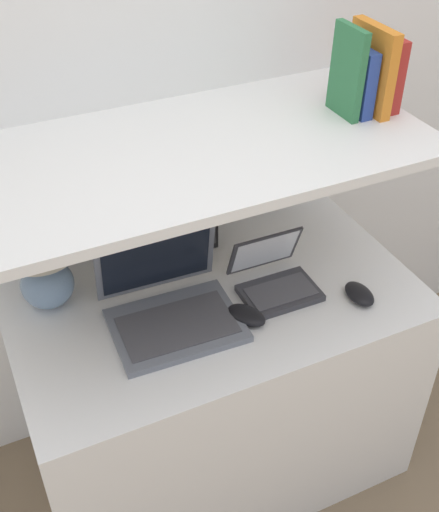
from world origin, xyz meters
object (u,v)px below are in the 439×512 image
(table_lamp, at_px, (42,258))
(book_blue, at_px, (357,81))
(book_green, at_px, (347,72))
(second_mouse, at_px, (359,294))
(router_box, at_px, (197,226))
(book_red, at_px, (384,72))
(computer_mouse, at_px, (246,315))
(laptop_large, at_px, (169,301))
(book_orange, at_px, (371,69))
(laptop_small, at_px, (275,279))

(table_lamp, relative_size, book_blue, 1.57)
(book_green, bearing_deg, book_blue, 0.00)
(second_mouse, xyz_separation_m, book_blue, (0.08, 0.25, 0.53))
(router_box, bearing_deg, book_red, -21.56)
(computer_mouse, bearing_deg, router_box, 87.17)
(second_mouse, relative_size, book_blue, 0.62)
(computer_mouse, bearing_deg, laptop_large, 151.04)
(second_mouse, distance_m, book_orange, 0.62)
(book_orange, distance_m, book_green, 0.08)
(book_orange, bearing_deg, table_lamp, 173.20)
(laptop_large, xyz_separation_m, laptop_small, (0.32, -0.02, -0.02))
(router_box, relative_size, book_green, 0.58)
(second_mouse, distance_m, book_blue, 0.59)
(computer_mouse, bearing_deg, table_lamp, 147.45)
(laptop_large, height_order, second_mouse, laptop_large)
(router_box, bearing_deg, laptop_large, -126.24)
(router_box, distance_m, book_blue, 0.65)
(book_orange, xyz_separation_m, book_blue, (-0.04, 0.00, -0.03))
(laptop_small, xyz_separation_m, book_orange, (0.32, 0.11, 0.54))
(book_orange, distance_m, book_blue, 0.05)
(laptop_large, distance_m, computer_mouse, 0.22)
(table_lamp, distance_m, second_mouse, 0.90)
(table_lamp, xyz_separation_m, computer_mouse, (0.47, -0.30, -0.14))
(laptop_large, distance_m, router_box, 0.35)
(router_box, xyz_separation_m, book_red, (0.48, -0.19, 0.49))
(table_lamp, height_order, router_box, table_lamp)
(table_lamp, relative_size, book_green, 1.18)
(computer_mouse, xyz_separation_m, router_box, (0.02, 0.38, 0.05))
(router_box, relative_size, book_orange, 0.60)
(laptop_large, relative_size, book_blue, 1.99)
(book_blue, height_order, book_green, book_green)
(book_orange, bearing_deg, router_box, 156.45)
(book_red, bearing_deg, computer_mouse, -159.14)
(laptop_small, xyz_separation_m, second_mouse, (0.20, -0.14, -0.02))
(computer_mouse, relative_size, book_orange, 0.59)
(second_mouse, bearing_deg, router_box, 125.70)
(laptop_small, bearing_deg, table_lamp, 160.31)
(router_box, bearing_deg, book_blue, -25.74)
(laptop_small, bearing_deg, book_red, 16.16)
(computer_mouse, bearing_deg, book_green, 26.77)
(laptop_large, relative_size, second_mouse, 3.23)
(router_box, bearing_deg, table_lamp, -170.78)
(router_box, xyz_separation_m, book_orange, (0.44, -0.19, 0.51))
(table_lamp, xyz_separation_m, laptop_large, (0.29, -0.20, -0.10))
(laptop_small, distance_m, second_mouse, 0.25)
(book_red, bearing_deg, book_blue, 180.00)
(computer_mouse, height_order, book_red, book_red)
(computer_mouse, relative_size, second_mouse, 1.22)
(computer_mouse, relative_size, book_blue, 0.75)
(laptop_large, distance_m, book_orange, 0.83)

